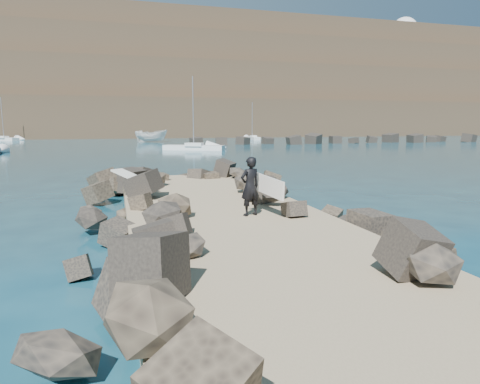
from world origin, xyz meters
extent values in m
plane|color=#0F384C|center=(0.00, 0.00, 0.00)|extent=(800.00, 800.00, 0.00)
cube|color=#8C7759|center=(0.00, -2.00, 0.30)|extent=(6.00, 26.00, 0.60)
cube|color=black|center=(-2.90, -1.50, 0.50)|extent=(2.60, 22.00, 1.00)
cube|color=black|center=(2.90, -1.50, 0.50)|extent=(2.60, 22.00, 1.00)
cube|color=black|center=(35.00, 55.00, 0.60)|extent=(52.00, 4.00, 1.20)
cube|color=#2D4919|center=(10.00, 160.00, 16.00)|extent=(360.00, 140.00, 32.00)
cube|color=silver|center=(-2.60, 5.99, 1.04)|extent=(1.85, 2.22, 0.08)
imported|color=silver|center=(2.97, 70.05, 1.15)|extent=(6.20, 2.94, 2.31)
imported|color=black|center=(0.60, 0.00, 1.49)|extent=(0.74, 0.59, 1.78)
cube|color=white|center=(1.05, 0.00, 1.54)|extent=(0.47, 2.19, 0.70)
cylinder|color=silver|center=(122.48, 159.99, 35.40)|extent=(7.77, 7.77, 6.79)
sphere|color=silver|center=(122.48, 159.99, 44.62)|extent=(11.65, 11.65, 11.65)
cube|color=silver|center=(-25.31, 84.99, 0.25)|extent=(6.46, 6.20, 0.80)
cylinder|color=gray|center=(-25.31, 84.99, 4.64)|extent=(0.12, 0.12, 8.07)
cube|color=silver|center=(-25.31, 84.38, 0.75)|extent=(2.30, 2.26, 0.44)
cube|color=silver|center=(24.72, 76.11, 0.25)|extent=(1.62, 6.66, 0.80)
cylinder|color=gray|center=(24.72, 76.11, 4.25)|extent=(0.12, 0.12, 7.29)
cube|color=silver|center=(24.72, 75.32, 0.75)|extent=(1.11, 1.88, 0.44)
cube|color=silver|center=(6.28, 42.83, 0.25)|extent=(7.81, 5.26, 0.80)
cylinder|color=gray|center=(6.28, 42.83, 4.96)|extent=(0.12, 0.12, 8.71)
cube|color=silver|center=(6.28, 42.39, 0.75)|extent=(2.55, 2.16, 0.44)
cube|color=white|center=(0.00, 165.00, 33.75)|extent=(8.00, 6.00, 3.50)
cube|color=white|center=(35.00, 148.00, 34.00)|extent=(12.00, 7.00, 4.00)
cube|color=white|center=(70.00, 160.00, 33.50)|extent=(6.00, 6.00, 3.00)
cube|color=white|center=(90.00, 140.00, 34.50)|extent=(5.00, 5.00, 5.00)
camera|label=1|loc=(-3.17, -12.12, 3.34)|focal=32.00mm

